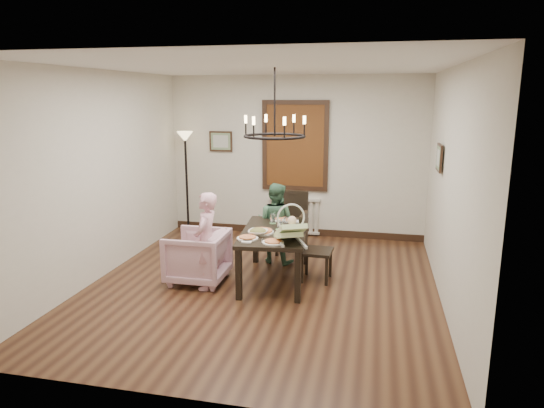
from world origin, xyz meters
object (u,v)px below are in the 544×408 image
at_px(armchair, 197,256).
at_px(seated_man, 275,230).
at_px(floor_lamp, 187,184).
at_px(chair_right, 317,247).
at_px(drinking_glass, 281,227).
at_px(chair_far, 291,223).
at_px(elderly_woman, 207,249).
at_px(baby_bouncer, 290,230).
at_px(dining_table, 275,237).

distance_m(armchair, seated_man, 1.32).
bearing_deg(seated_man, floor_lamp, -18.97).
distance_m(chair_right, drinking_glass, 0.59).
bearing_deg(drinking_glass, chair_right, 27.23).
bearing_deg(drinking_glass, armchair, -171.75).
xyz_separation_m(armchair, seated_man, (0.86, 0.99, 0.15)).
xyz_separation_m(chair_far, floor_lamp, (-2.03, 0.74, 0.40)).
bearing_deg(elderly_woman, floor_lamp, -153.07).
relative_size(elderly_woman, baby_bouncer, 2.08).
bearing_deg(seated_man, elderly_woman, 73.91).
relative_size(elderly_woman, seated_man, 1.05).
relative_size(chair_right, baby_bouncer, 1.82).
height_order(dining_table, seated_man, seated_man).
height_order(elderly_woman, floor_lamp, floor_lamp).
bearing_deg(chair_far, elderly_woman, -110.65).
relative_size(chair_right, drinking_glass, 6.10).
distance_m(dining_table, armchair, 1.07).
distance_m(chair_right, armchair, 1.61).
height_order(dining_table, drinking_glass, drinking_glass).
height_order(chair_far, chair_right, chair_far).
xyz_separation_m(seated_man, drinking_glass, (0.25, -0.83, 0.28)).
height_order(baby_bouncer, drinking_glass, baby_bouncer).
bearing_deg(floor_lamp, armchair, -64.98).
relative_size(seated_man, floor_lamp, 0.56).
bearing_deg(seated_man, armchair, 62.24).
bearing_deg(baby_bouncer, seated_man, 85.56).
distance_m(chair_far, drinking_glass, 1.30).
bearing_deg(baby_bouncer, chair_far, 75.40).
height_order(seated_man, floor_lamp, floor_lamp).
relative_size(elderly_woman, drinking_glass, 6.94).
bearing_deg(baby_bouncer, chair_right, 43.87).
bearing_deg(drinking_glass, seated_man, 106.92).
bearing_deg(floor_lamp, elderly_woman, -62.74).
bearing_deg(drinking_glass, floor_lamp, 136.63).
bearing_deg(chair_far, dining_table, -84.49).
bearing_deg(dining_table, drinking_glass, -46.43).
relative_size(dining_table, chair_far, 1.59).
height_order(dining_table, armchair, dining_table).
relative_size(chair_far, drinking_glass, 6.54).
xyz_separation_m(elderly_woman, drinking_glass, (0.91, 0.35, 0.25)).
distance_m(dining_table, drinking_glass, 0.21).
xyz_separation_m(chair_far, armchair, (-1.02, -1.42, -0.15)).
bearing_deg(chair_right, drinking_glass, 120.16).
distance_m(elderly_woman, seated_man, 1.35).
distance_m(chair_far, elderly_woman, 1.81).
bearing_deg(baby_bouncer, elderly_woman, 152.84).
relative_size(armchair, floor_lamp, 0.43).
distance_m(seated_man, floor_lamp, 2.24).
distance_m(dining_table, chair_right, 0.59).
bearing_deg(floor_lamp, baby_bouncer, -46.13).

